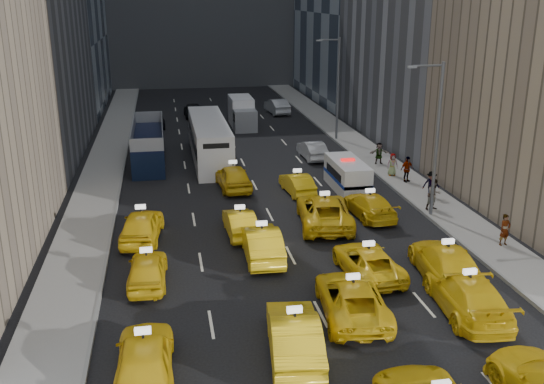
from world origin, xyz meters
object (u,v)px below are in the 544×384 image
at_px(double_decker, 149,143).
at_px(city_bus, 209,140).
at_px(pedestrian_0, 505,230).
at_px(nypd_van, 347,176).
at_px(box_truck, 242,113).

distance_m(double_decker, city_bus, 4.70).
bearing_deg(double_decker, pedestrian_0, -46.62).
xyz_separation_m(nypd_van, double_decker, (-13.13, 9.56, 0.52)).
height_order(nypd_van, double_decker, double_decker).
bearing_deg(pedestrian_0, double_decker, 121.17).
bearing_deg(nypd_van, city_bus, 137.88).
relative_size(double_decker, box_truck, 1.66).
relative_size(double_decker, pedestrian_0, 6.18).
height_order(nypd_van, pedestrian_0, nypd_van).
bearing_deg(double_decker, box_truck, 54.64).
xyz_separation_m(nypd_van, pedestrian_0, (5.06, -10.93, 0.03)).
distance_m(nypd_van, pedestrian_0, 12.04).
height_order(nypd_van, city_bus, city_bus).
bearing_deg(pedestrian_0, nypd_van, 104.43).
bearing_deg(double_decker, city_bus, -2.17).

